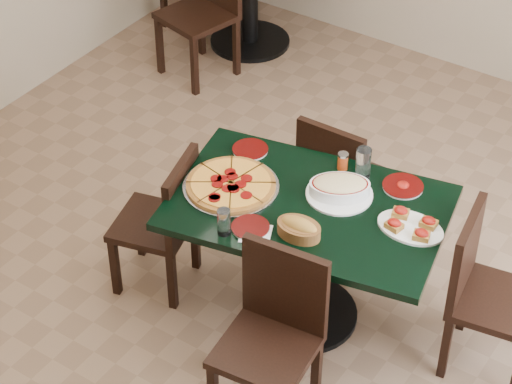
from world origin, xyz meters
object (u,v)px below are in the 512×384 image
Objects in this scene: pepperoni_pizza at (231,185)px; lasagna_casserole at (340,188)px; chair_far at (337,177)px; back_chair_near at (206,2)px; chair_left at (166,218)px; bread_basket at (299,228)px; main_table at (307,233)px; chair_right at (483,286)px; chair_near at (274,328)px; bruschetta_platter at (411,225)px.

lasagna_casserole is (0.47, 0.24, 0.03)m from pepperoni_pizza.
chair_far is 2.00m from back_chair_near.
chair_left is 3.74× the size of bread_basket.
lasagna_casserole is at bearing 47.42° from main_table.
chair_far is at bearing 60.65° from chair_right.
back_chair_near is at bearing 125.61° from chair_near.
chair_near is at bearing -34.54° from back_chair_near.
bruschetta_platter is at bearing 58.58° from chair_near.
chair_far is 0.86m from bruschetta_platter.
main_table is at bearing 95.49° from chair_right.
back_chair_near reaches higher than bread_basket.
chair_near is 0.79m from bruschetta_platter.
back_chair_near reaches higher than lasagna_casserole.
lasagna_casserole is at bearing 86.59° from chair_right.
back_chair_near is at bearing 132.43° from bread_basket.
chair_left is 2.54× the size of bruschetta_platter.
chair_far is at bearing 86.90° from lasagna_casserole.
main_table is at bearing 14.54° from pepperoni_pizza.
chair_near is 3.00m from back_chair_near.
chair_far is 0.89× the size of back_chair_near.
chair_right is 0.81m from lasagna_casserole.
main_table is 4.14× the size of lasagna_casserole.
bruschetta_platter is (0.65, -0.48, 0.31)m from chair_far.
bruschetta_platter reaches higher than main_table.
chair_near is 2.54× the size of lasagna_casserole.
chair_far is 0.96× the size of chair_right.
main_table is at bearing -167.58° from bruschetta_platter.
main_table is at bearing -28.93° from back_chair_near.
chair_far reaches higher than pepperoni_pizza.
bread_basket reaches higher than bruschetta_platter.
chair_right is 3.04m from back_chair_near.
lasagna_casserole reaches higher than chair_far.
main_table is 0.54m from bruschetta_platter.
chair_right is 2.51× the size of lasagna_casserole.
chair_far is 0.89m from bread_basket.
back_chair_near is at bearing 129.18° from pepperoni_pizza.
chair_right is at bearing -26.89° from lasagna_casserole.
chair_right reaches higher than bread_basket.
bread_basket reaches higher than chair_far.
pepperoni_pizza is 0.47m from bread_basket.
chair_left is (-0.56, -0.78, -0.01)m from chair_far.
back_chair_near is (-2.67, 1.47, 0.04)m from chair_right.
chair_far is at bearing 94.15° from main_table.
chair_left is at bearing -45.86° from back_chair_near.
main_table is 0.58m from chair_near.
lasagna_casserole is 0.35m from bread_basket.
bread_basket is (1.91, -1.89, 0.26)m from back_chair_near.
chair_near is 0.94× the size of back_chair_near.
lasagna_casserole is at bearing 174.86° from bruschetta_platter.
bruschetta_platter is (0.40, -0.03, -0.02)m from lasagna_casserole.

